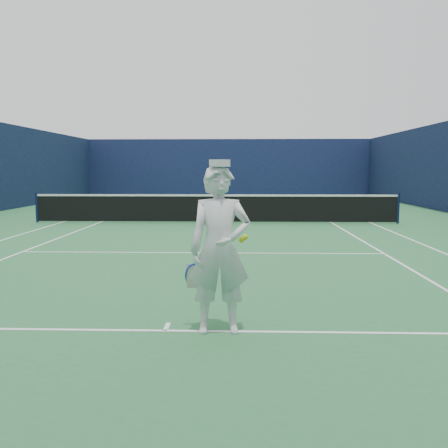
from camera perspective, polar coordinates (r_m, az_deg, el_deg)
name	(u,v)px	position (r m, az deg, el deg)	size (l,w,h in m)	color
ground	(215,223)	(17.66, -0.99, 0.14)	(80.00, 80.00, 0.00)	#286A39
court_markings	(215,223)	(17.66, -0.99, 0.16)	(11.03, 23.83, 0.01)	white
windscreen_fence	(215,166)	(17.56, -1.00, 6.65)	(20.12, 36.12, 4.00)	#10183D
tennis_net	(215,207)	(17.61, -1.00, 1.94)	(12.88, 0.09, 1.07)	#141E4C
tennis_player	(220,249)	(5.75, -0.50, -2.88)	(0.82, 0.52, 2.00)	white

